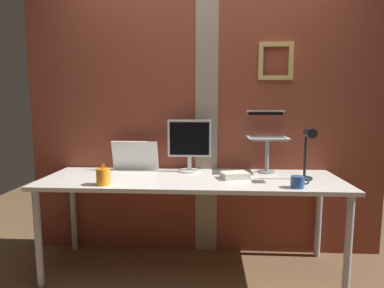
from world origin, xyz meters
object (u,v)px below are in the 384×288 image
whiteboard_panel (135,156)px  laptop (266,130)px  monitor (190,142)px  desk_lamp (308,148)px  coffee_mug (298,182)px  pen_cup (103,177)px

whiteboard_panel → laptop: bearing=2.1°
monitor → laptop: bearing=6.2°
desk_lamp → whiteboard_panel: bearing=167.1°
coffee_mug → pen_cup: bearing=-180.0°
monitor → laptop: 0.65m
desk_lamp → pen_cup: (-1.46, -0.20, -0.19)m
laptop → monitor: bearing=-173.8°
laptop → desk_lamp: size_ratio=0.82×
monitor → pen_cup: monitor is taller
monitor → pen_cup: 0.77m
laptop → coffee_mug: laptop is taller
laptop → whiteboard_panel: bearing=-177.9°
pen_cup → coffee_mug: bearing=0.0°
pen_cup → whiteboard_panel: bearing=78.2°
laptop → pen_cup: bearing=-155.9°
monitor → coffee_mug: size_ratio=3.47×
monitor → laptop: laptop is taller
monitor → desk_lamp: monitor is taller
whiteboard_panel → pen_cup: 0.52m
pen_cup → coffee_mug: (1.34, 0.00, -0.02)m
coffee_mug → laptop: bearing=102.7°
whiteboard_panel → desk_lamp: (1.36, -0.31, 0.12)m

